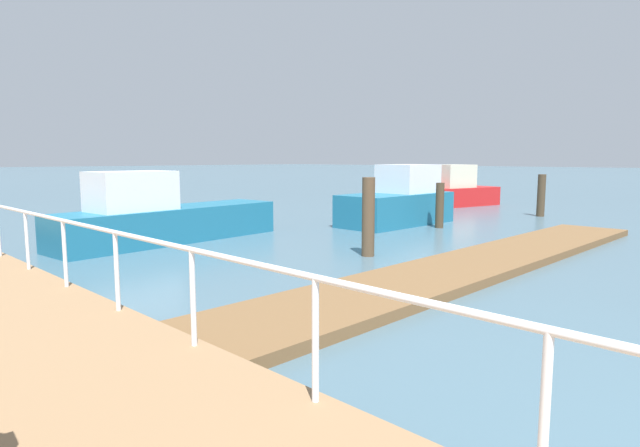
% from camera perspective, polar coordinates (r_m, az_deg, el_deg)
% --- Properties ---
extents(ground_plane, '(300.00, 300.00, 0.00)m').
position_cam_1_polar(ground_plane, '(18.60, -26.06, -1.03)').
color(ground_plane, '#476675').
extents(floating_dock, '(15.78, 2.00, 0.18)m').
position_cam_1_polar(floating_dock, '(12.00, 16.74, -4.30)').
color(floating_dock, brown).
rests_on(floating_dock, ground_plane).
extents(boardwalk_railing, '(0.06, 24.14, 1.08)m').
position_cam_1_polar(boardwalk_railing, '(6.48, -18.16, -3.48)').
color(boardwalk_railing, white).
rests_on(boardwalk_railing, boardwalk).
extents(dock_piling_0, '(0.32, 0.32, 1.76)m').
position_cam_1_polar(dock_piling_0, '(23.59, 23.08, 2.85)').
color(dock_piling_0, '#473826').
rests_on(dock_piling_0, ground_plane).
extents(dock_piling_1, '(0.29, 0.29, 1.57)m').
position_cam_1_polar(dock_piling_1, '(18.57, 12.99, 1.95)').
color(dock_piling_1, '#473826').
rests_on(dock_piling_1, ground_plane).
extents(dock_piling_2, '(0.32, 0.32, 1.95)m').
position_cam_1_polar(dock_piling_2, '(12.85, 5.32, 0.72)').
color(dock_piling_2, brown).
rests_on(dock_piling_2, ground_plane).
extents(moored_boat_0, '(4.70, 2.01, 2.19)m').
position_cam_1_polar(moored_boat_0, '(19.37, 8.65, 2.40)').
color(moored_boat_0, '#1E6B8C').
rests_on(moored_boat_0, ground_plane).
extents(moored_boat_1, '(4.96, 2.81, 2.10)m').
position_cam_1_polar(moored_boat_1, '(27.50, 14.56, 3.50)').
color(moored_boat_1, red).
rests_on(moored_boat_1, ground_plane).
extents(moored_boat_2, '(6.92, 2.23, 2.07)m').
position_cam_1_polar(moored_boat_2, '(15.62, -16.85, 0.63)').
color(moored_boat_2, '#1E6B8C').
rests_on(moored_boat_2, ground_plane).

